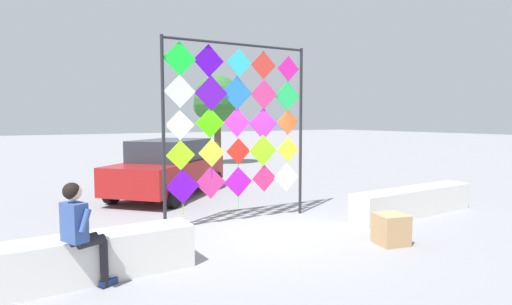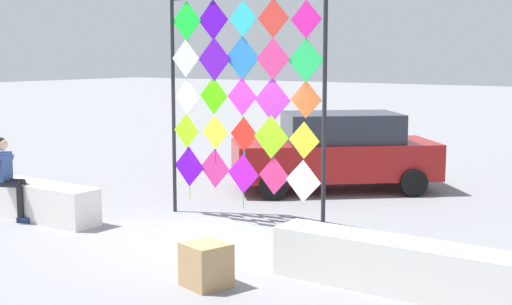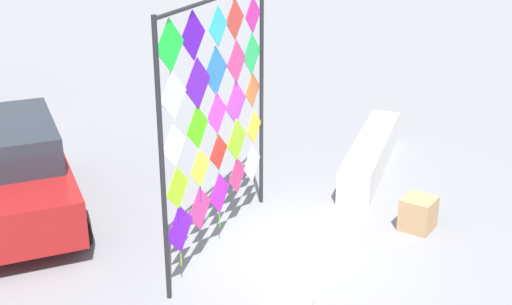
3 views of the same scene
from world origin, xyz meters
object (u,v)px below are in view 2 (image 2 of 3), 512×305
Objects in this scene: kite_display_rack at (242,93)px; parked_car at (336,151)px; cardboard_box_large at (206,265)px; seated_vendor at (8,172)px.

parked_car is at bearing 93.19° from kite_display_rack.
parked_car is at bearing 104.83° from cardboard_box_large.
kite_display_rack is 4.43m from seated_vendor.
parked_car reaches higher than seated_vendor.
cardboard_box_large is (5.20, -0.83, -0.60)m from seated_vendor.
seated_vendor is (-3.61, -2.15, -1.42)m from kite_display_rack.
parked_car is 7.97× the size of cardboard_box_large.
parked_car reaches higher than cardboard_box_large.
kite_display_rack is at bearing 30.74° from seated_vendor.
cardboard_box_large is at bearing -9.09° from seated_vendor.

